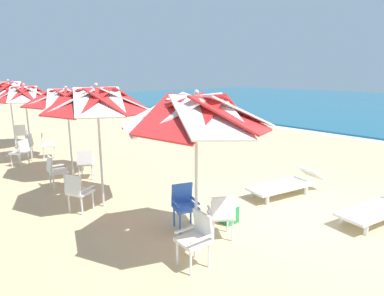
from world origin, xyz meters
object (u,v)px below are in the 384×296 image
Objects in this scene: plastic_chair_8 at (21,151)px; plastic_chair_9 at (20,133)px; plastic_chair_3 at (78,190)px; plastic_chair_7 at (26,145)px; plastic_chair_0 at (196,236)px; plastic_chair_1 at (184,203)px; plastic_chair_2 at (222,214)px; cooler_box at (225,212)px; beach_umbrella_1 at (97,101)px; beach_umbrella_0 at (196,114)px; plastic_chair_6 at (46,144)px; sun_lounger_0 at (380,207)px; beach_umbrella_2 at (67,98)px; plastic_chair_4 at (55,170)px; plastic_chair_5 at (86,162)px; beach_umbrella_4 at (9,90)px; sun_lounger_1 at (286,184)px; beach_umbrella_3 at (25,95)px.

plastic_chair_8 is 3.56m from plastic_chair_9.
plastic_chair_3 and plastic_chair_7 have the same top height.
plastic_chair_0 and plastic_chair_1 have the same top height.
plastic_chair_9 is at bearing 165.66° from plastic_chair_8.
cooler_box is (-0.47, 0.61, -0.30)m from plastic_chair_2.
beach_umbrella_1 is at bearing -3.11° from plastic_chair_9.
beach_umbrella_0 is 3.14× the size of plastic_chair_1.
plastic_chair_2 is 1.00× the size of plastic_chair_6.
cooler_box is (-2.07, -2.40, -0.08)m from sun_lounger_0.
cooler_box is (7.69, 0.98, -0.30)m from plastic_chair_6.
plastic_chair_4 is at bearing -44.93° from beach_umbrella_2.
plastic_chair_5 is 6.11m from plastic_chair_9.
plastic_chair_5 is at bearing 165.30° from beach_umbrella_1.
beach_umbrella_4 reaches higher than plastic_chair_3.
beach_umbrella_1 is 7.98m from beach_umbrella_4.
plastic_chair_4 is 0.32× the size of beach_umbrella_4.
sun_lounger_1 is at bearing 90.32° from cooler_box.
plastic_chair_6 is 1.12m from plastic_chair_8.
beach_umbrella_1 is at bearing -173.77° from beach_umbrella_0.
sun_lounger_0 is (1.29, 3.90, -0.22)m from plastic_chair_0.
plastic_chair_4 is (-1.89, 0.19, 0.00)m from plastic_chair_3.
plastic_chair_2 is at bearing -52.28° from cooler_box.
plastic_chair_0 is at bearing -71.13° from plastic_chair_2.
beach_umbrella_1 is 1.06× the size of beach_umbrella_2.
plastic_chair_1 is 1.00× the size of plastic_chair_9.
plastic_chair_6 is at bearing -160.89° from sun_lounger_0.
plastic_chair_2 is 1.00× the size of plastic_chair_7.
plastic_chair_6 is 3.20m from beach_umbrella_4.
plastic_chair_2 and plastic_chair_5 have the same top height.
beach_umbrella_1 reaches higher than beach_umbrella_4.
beach_umbrella_0 is 3.14× the size of plastic_chair_7.
beach_umbrella_0 is at bearing 6.23° from beach_umbrella_1.
beach_umbrella_0 reaches higher than sun_lounger_0.
plastic_chair_2 is at bearing 18.08° from beach_umbrella_1.
beach_umbrella_3 is at bearing -171.14° from beach_umbrella_2.
beach_umbrella_1 is 6.25m from sun_lounger_0.
sun_lounger_0 is at bearing 33.85° from plastic_chair_4.
plastic_chair_8 is 0.39× the size of sun_lounger_0.
plastic_chair_0 is at bearing 3.27° from plastic_chair_8.
plastic_chair_7 is (-8.48, -0.33, -1.85)m from beach_umbrella_0.
plastic_chair_0 reaches higher than sun_lounger_0.
beach_umbrella_4 is 1.85m from plastic_chair_9.
plastic_chair_1 is 7.48m from beach_umbrella_3.
plastic_chair_7 is at bearing -4.64° from beach_umbrella_4.
plastic_chair_2 is 8.28m from beach_umbrella_3.
plastic_chair_8 is at bearing -174.84° from beach_umbrella_1.
plastic_chair_7 is at bearing -154.79° from sun_lounger_1.
plastic_chair_0 is 1.71m from cooler_box.
plastic_chair_5 is 1.00× the size of plastic_chair_7.
beach_umbrella_3 is 3.03× the size of plastic_chair_6.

